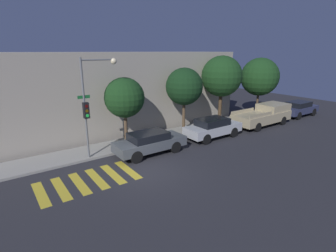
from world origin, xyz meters
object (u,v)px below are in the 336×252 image
Objects in this scene: traffic_light_pole at (92,97)px; pickup_truck at (264,115)px; tree_midblock at (184,87)px; sedan_far_end at (299,108)px; tree_behind_truck at (260,77)px; sedan_middle at (213,127)px; tree_near_corner at (124,98)px; tree_far_end at (222,76)px; sedan_near_corner at (150,142)px.

traffic_light_pole is 1.04× the size of pickup_truck.
pickup_truck is at bearing -18.48° from tree_midblock.
sedan_far_end is at bearing -10.56° from tree_midblock.
tree_behind_truck is at bearing 3.72° from traffic_light_pole.
traffic_light_pole is at bearing 171.47° from sedan_middle.
traffic_light_pole reaches higher than tree_midblock.
tree_near_corner reaches higher than pickup_truck.
tree_far_end is (-3.05, 2.37, 3.28)m from pickup_truck.
traffic_light_pole is 1.32× the size of sedan_middle.
sedan_far_end is 5.21m from tree_behind_truck.
tree_midblock reaches higher than pickup_truck.
tree_far_end reaches higher than sedan_middle.
traffic_light_pole is at bearing -171.80° from tree_midblock.
sedan_middle is 0.79× the size of pickup_truck.
pickup_truck is 1.29× the size of sedan_far_end.
tree_far_end is (11.63, 1.09, 0.47)m from traffic_light_pole.
sedan_middle is at bearing -69.39° from tree_midblock.
tree_midblock reaches higher than sedan_middle.
sedan_middle is at bearing -164.18° from tree_behind_truck.
tree_near_corner is 0.82× the size of tree_behind_truck.
pickup_truck is at bearing -37.79° from tree_far_end.
sedan_near_corner is at bearing 180.00° from sedan_middle.
traffic_light_pole is at bearing 157.04° from sedan_near_corner.
pickup_truck is 7.95m from tree_midblock.
sedan_far_end is at bearing -3.59° from traffic_light_pole.
traffic_light_pole is 15.01m from pickup_truck.
tree_far_end is at bearing 164.73° from sedan_far_end.
tree_near_corner is 0.78× the size of tree_far_end.
sedan_near_corner is (3.01, -1.27, -2.95)m from traffic_light_pole.
sedan_far_end is 0.96× the size of tree_near_corner.
tree_near_corner is (-17.76, 2.37, 2.50)m from sedan_far_end.
sedan_middle is 9.21m from tree_behind_truck.
tree_midblock reaches higher than sedan_far_end.
pickup_truck reaches higher than sedan_near_corner.
tree_behind_truck is at bearing 0.00° from tree_far_end.
tree_behind_truck is (5.21, 0.00, -0.32)m from tree_far_end.
traffic_light_pole is 1.34× the size of sedan_far_end.
sedan_far_end is (11.82, 0.00, -0.01)m from sedan_middle.
tree_behind_truck is (9.25, 0.00, 0.24)m from tree_midblock.
tree_midblock is at bearing 161.52° from pickup_truck.
tree_near_corner is at bearing 180.00° from tree_behind_truck.
pickup_truck is (11.68, 0.00, 0.14)m from sedan_near_corner.
traffic_light_pole is at bearing 175.04° from pickup_truck.
tree_near_corner is at bearing 100.90° from sedan_near_corner.
tree_far_end is (4.03, 0.00, 0.56)m from tree_midblock.
sedan_middle is 5.20m from tree_far_end.
tree_midblock is (4.59, 2.37, 2.86)m from sedan_near_corner.
tree_behind_truck reaches higher than sedan_middle.
pickup_truck is 5.07m from tree_far_end.
sedan_middle is (5.48, 0.00, 0.03)m from sedan_near_corner.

